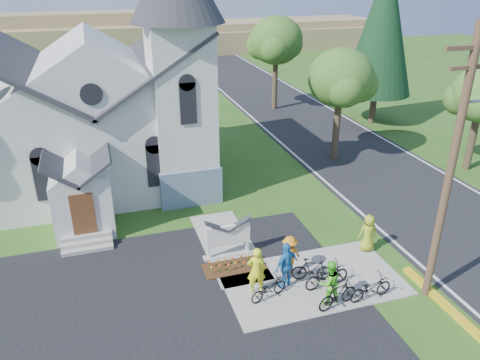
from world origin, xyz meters
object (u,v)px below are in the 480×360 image
object	(u,v)px
cyclist_1	(329,282)
utility_pole	(453,163)
bike_0	(268,289)
bike_4	(371,288)
cyclist_2	(286,265)
bike_1	(338,295)
cyclist_3	(289,255)
cyclist_4	(368,233)
cyclist_0	(256,270)
church_sign	(228,236)
bike_2	(327,275)
bike_3	(312,269)

from	to	relation	value
cyclist_1	utility_pole	bearing A→B (deg)	165.76
bike_0	bike_4	world-z (taller)	bike_4
cyclist_2	bike_1	bearing A→B (deg)	103.65
cyclist_3	cyclist_4	bearing A→B (deg)	171.10
cyclist_0	cyclist_4	world-z (taller)	cyclist_0
cyclist_3	bike_4	world-z (taller)	cyclist_3
bike_1	cyclist_2	world-z (taller)	cyclist_2
cyclist_2	bike_4	world-z (taller)	cyclist_2
cyclist_1	bike_1	bearing A→B (deg)	117.85
bike_1	cyclist_4	xyz separation A→B (m)	(3.04, 2.99, 0.33)
bike_1	cyclist_4	bearing A→B (deg)	-58.90
cyclist_0	bike_4	distance (m)	4.30
bike_4	utility_pole	bearing A→B (deg)	-103.89
church_sign	cyclist_1	xyz separation A→B (m)	(2.65, -4.07, -0.09)
bike_0	bike_2	size ratio (longest dim) A/B	0.84
cyclist_0	bike_3	world-z (taller)	cyclist_0
utility_pole	bike_0	distance (m)	7.86
cyclist_1	cyclist_4	distance (m)	4.21
cyclist_0	bike_1	xyz separation A→B (m)	(2.54, -1.72, -0.45)
bike_1	cyclist_3	xyz separation A→B (m)	(-0.89, 2.43, 0.32)
bike_0	cyclist_1	xyz separation A→B (m)	(2.01, -0.88, 0.46)
bike_0	cyclist_1	distance (m)	2.25
cyclist_3	cyclist_4	size ratio (longest dim) A/B	0.99
church_sign	cyclist_2	world-z (taller)	cyclist_2
cyclist_2	bike_2	xyz separation A→B (m)	(1.50, -0.49, -0.47)
bike_2	cyclist_3	size ratio (longest dim) A/B	1.12
cyclist_4	bike_4	size ratio (longest dim) A/B	0.94
cyclist_1	cyclist_3	distance (m)	2.21
church_sign	cyclist_4	bearing A→B (deg)	-13.41
cyclist_0	bike_2	distance (m)	2.80
utility_pole	bike_3	bearing A→B (deg)	152.49
church_sign	bike_1	distance (m)	5.27
cyclist_4	cyclist_2	bearing A→B (deg)	22.99
cyclist_0	cyclist_3	bearing A→B (deg)	-146.53
utility_pole	bike_2	xyz separation A→B (m)	(-3.53, 1.50, -4.85)
utility_pole	bike_4	xyz separation A→B (m)	(-2.32, 0.34, -4.88)
utility_pole	cyclist_3	bearing A→B (deg)	149.28
utility_pole	cyclist_1	world-z (taller)	utility_pole
bike_3	bike_1	bearing A→B (deg)	-153.82
cyclist_1	cyclist_3	size ratio (longest dim) A/B	1.04
bike_3	bike_4	bearing A→B (deg)	-117.20
cyclist_2	bike_3	size ratio (longest dim) A/B	1.18
church_sign	cyclist_3	bearing A→B (deg)	-44.98
church_sign	utility_pole	xyz separation A→B (m)	(6.56, -4.70, 4.38)
cyclist_0	cyclist_2	xyz separation A→B (m)	(1.21, -0.03, 0.00)
cyclist_1	bike_3	xyz separation A→B (m)	(0.01, 1.41, -0.39)
cyclist_0	cyclist_1	size ratio (longest dim) A/B	1.10
cyclist_0	bike_4	xyz separation A→B (m)	(3.92, -1.68, -0.49)
cyclist_1	bike_4	distance (m)	1.67
bike_2	bike_4	distance (m)	1.68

